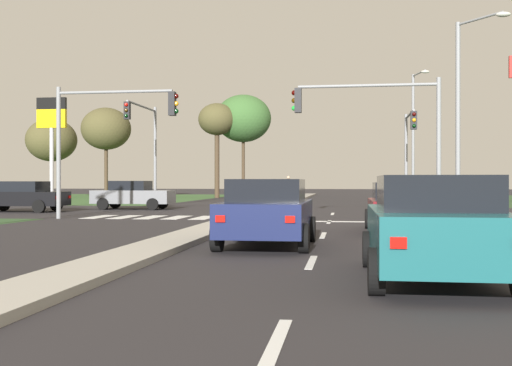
% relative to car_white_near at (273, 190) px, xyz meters
% --- Properties ---
extents(ground_plane, '(200.00, 200.00, 0.00)m').
position_rel_car_white_near_xyz_m(ground_plane, '(2.19, -23.43, -0.76)').
color(ground_plane, '#282628').
extents(grass_verge_far_left, '(35.00, 35.00, 0.01)m').
position_rel_car_white_near_xyz_m(grass_verge_far_left, '(-23.31, 1.07, -0.76)').
color(grass_verge_far_left, '#385B2D').
rests_on(grass_verge_far_left, ground).
extents(median_island_near, '(1.20, 22.00, 0.14)m').
position_rel_car_white_near_xyz_m(median_island_near, '(2.19, -42.43, -0.69)').
color(median_island_near, '#ADA89E').
rests_on(median_island_near, ground).
extents(median_island_far, '(1.20, 36.00, 0.14)m').
position_rel_car_white_near_xyz_m(median_island_far, '(2.19, 1.57, -0.69)').
color(median_island_far, gray).
rests_on(median_island_far, ground).
extents(lane_dash_near, '(0.14, 2.00, 0.01)m').
position_rel_car_white_near_xyz_m(lane_dash_near, '(5.69, -48.67, -0.76)').
color(lane_dash_near, silver).
rests_on(lane_dash_near, ground).
extents(lane_dash_second, '(0.14, 2.00, 0.01)m').
position_rel_car_white_near_xyz_m(lane_dash_second, '(5.69, -42.67, -0.76)').
color(lane_dash_second, silver).
rests_on(lane_dash_second, ground).
extents(lane_dash_third, '(0.14, 2.00, 0.01)m').
position_rel_car_white_near_xyz_m(lane_dash_third, '(5.69, -36.67, -0.76)').
color(lane_dash_third, silver).
rests_on(lane_dash_third, ground).
extents(lane_dash_fourth, '(0.14, 2.00, 0.01)m').
position_rel_car_white_near_xyz_m(lane_dash_fourth, '(5.69, -30.67, -0.76)').
color(lane_dash_fourth, silver).
rests_on(lane_dash_fourth, ground).
extents(lane_dash_fifth, '(0.14, 2.00, 0.01)m').
position_rel_car_white_near_xyz_m(lane_dash_fifth, '(5.69, -24.67, -0.76)').
color(lane_dash_fifth, silver).
rests_on(lane_dash_fifth, ground).
extents(edge_line_right, '(0.14, 24.00, 0.01)m').
position_rel_car_white_near_xyz_m(edge_line_right, '(9.04, -41.43, -0.76)').
color(edge_line_right, silver).
rests_on(edge_line_right, ground).
extents(stop_bar_near, '(6.40, 0.50, 0.01)m').
position_rel_car_white_near_xyz_m(stop_bar_near, '(5.99, -30.43, -0.76)').
color(stop_bar_near, silver).
rests_on(stop_bar_near, ground).
extents(crosswalk_bar_near, '(0.70, 2.80, 0.01)m').
position_rel_car_white_near_xyz_m(crosswalk_bar_near, '(-4.21, -28.63, -0.76)').
color(crosswalk_bar_near, silver).
rests_on(crosswalk_bar_near, ground).
extents(crosswalk_bar_second, '(0.70, 2.80, 0.01)m').
position_rel_car_white_near_xyz_m(crosswalk_bar_second, '(-3.06, -28.63, -0.76)').
color(crosswalk_bar_second, silver).
rests_on(crosswalk_bar_second, ground).
extents(crosswalk_bar_third, '(0.70, 2.80, 0.01)m').
position_rel_car_white_near_xyz_m(crosswalk_bar_third, '(-1.91, -28.63, -0.76)').
color(crosswalk_bar_third, silver).
rests_on(crosswalk_bar_third, ground).
extents(crosswalk_bar_fourth, '(0.70, 2.80, 0.01)m').
position_rel_car_white_near_xyz_m(crosswalk_bar_fourth, '(-0.76, -28.63, -0.76)').
color(crosswalk_bar_fourth, silver).
rests_on(crosswalk_bar_fourth, ground).
extents(crosswalk_bar_fifth, '(0.70, 2.80, 0.01)m').
position_rel_car_white_near_xyz_m(crosswalk_bar_fifth, '(0.39, -28.63, -0.76)').
color(crosswalk_bar_fifth, silver).
rests_on(crosswalk_bar_fifth, ground).
extents(crosswalk_bar_sixth, '(0.70, 2.80, 0.01)m').
position_rel_car_white_near_xyz_m(crosswalk_bar_sixth, '(1.54, -28.63, -0.76)').
color(crosswalk_bar_sixth, silver).
rests_on(crosswalk_bar_sixth, ground).
extents(crosswalk_bar_seventh, '(0.70, 2.80, 0.01)m').
position_rel_car_white_near_xyz_m(crosswalk_bar_seventh, '(2.69, -28.63, -0.76)').
color(crosswalk_bar_seventh, silver).
rests_on(crosswalk_bar_seventh, ground).
extents(crosswalk_bar_eighth, '(0.70, 2.80, 0.01)m').
position_rel_car_white_near_xyz_m(crosswalk_bar_eighth, '(3.84, -28.63, -0.76)').
color(crosswalk_bar_eighth, silver).
rests_on(crosswalk_bar_eighth, ground).
extents(car_white_near, '(2.00, 4.51, 1.48)m').
position_rel_car_white_near_xyz_m(car_white_near, '(0.00, 0.00, 0.00)').
color(car_white_near, silver).
rests_on(car_white_near, ground).
extents(car_maroon_third, '(2.00, 4.54, 1.50)m').
position_rel_car_white_near_xyz_m(car_maroon_third, '(7.93, -35.34, 0.01)').
color(car_maroon_third, maroon).
rests_on(car_maroon_third, ground).
extents(car_grey_fourth, '(4.39, 2.03, 1.57)m').
position_rel_car_white_near_xyz_m(car_grey_fourth, '(-5.35, -21.15, 0.04)').
color(car_grey_fourth, slate).
rests_on(car_grey_fourth, ground).
extents(car_black_fifth, '(4.59, 2.07, 1.54)m').
position_rel_car_white_near_xyz_m(car_black_fifth, '(-9.93, -24.77, 0.03)').
color(car_black_fifth, black).
rests_on(car_black_fifth, ground).
extents(car_blue_sixth, '(1.94, 4.31, 1.59)m').
position_rel_car_white_near_xyz_m(car_blue_sixth, '(-0.19, 9.05, 0.05)').
color(car_blue_sixth, navy).
rests_on(car_blue_sixth, ground).
extents(car_teal_seventh, '(2.08, 4.42, 1.61)m').
position_rel_car_white_near_xyz_m(car_teal_seventh, '(7.67, -44.61, 0.06)').
color(car_teal_seventh, '#19565B').
rests_on(car_teal_seventh, ground).
extents(car_navy_eighth, '(2.10, 4.15, 1.58)m').
position_rel_car_white_near_xyz_m(car_navy_eighth, '(4.50, -39.89, 0.04)').
color(car_navy_eighth, '#161E47').
rests_on(car_navy_eighth, ground).
extents(traffic_signal_near_right, '(5.67, 0.32, 5.46)m').
position_rel_car_white_near_xyz_m(traffic_signal_near_right, '(7.67, -30.03, 3.07)').
color(traffic_signal_near_right, gray).
rests_on(traffic_signal_near_right, ground).
extents(traffic_signal_far_left, '(0.32, 5.36, 6.15)m').
position_rel_car_white_near_xyz_m(traffic_signal_far_left, '(-5.41, -18.70, 3.49)').
color(traffic_signal_far_left, gray).
rests_on(traffic_signal_far_left, ground).
extents(traffic_signal_far_right, '(0.32, 4.62, 5.48)m').
position_rel_car_white_near_xyz_m(traffic_signal_far_right, '(9.79, -18.51, 3.02)').
color(traffic_signal_far_right, gray).
rests_on(traffic_signal_far_right, ground).
extents(traffic_signal_near_left, '(5.18, 0.32, 5.42)m').
position_rel_car_white_near_xyz_m(traffic_signal_near_left, '(-3.49, -30.03, 3.02)').
color(traffic_signal_near_left, gray).
rests_on(traffic_signal_near_left, ground).
extents(street_lamp_second, '(1.75, 2.05, 8.14)m').
position_rel_car_white_near_xyz_m(street_lamp_second, '(11.07, -27.67, 3.87)').
color(street_lamp_second, gray).
rests_on(street_lamp_second, ground).
extents(street_lamp_third, '(0.94, 2.44, 8.98)m').
position_rel_car_white_near_xyz_m(street_lamp_third, '(10.98, -9.88, 4.30)').
color(street_lamp_third, gray).
rests_on(street_lamp_third, ground).
extents(pedestrian_at_median, '(0.34, 0.34, 1.80)m').
position_rel_car_white_near_xyz_m(pedestrian_at_median, '(2.19, -9.47, 0.47)').
color(pedestrian_at_median, maroon).
rests_on(pedestrian_at_median, median_island_far).
extents(fuel_price_totem, '(1.80, 0.24, 6.51)m').
position_rel_car_white_near_xyz_m(fuel_price_totem, '(-11.00, -19.30, 4.01)').
color(fuel_price_totem, silver).
rests_on(fuel_price_totem, ground).
extents(treeline_near, '(5.00, 5.00, 7.79)m').
position_rel_car_white_near_xyz_m(treeline_near, '(-22.75, 4.51, 4.89)').
color(treeline_near, '#423323').
rests_on(treeline_near, ground).
extents(treeline_second, '(4.67, 4.67, 8.51)m').
position_rel_car_white_near_xyz_m(treeline_second, '(-16.16, 2.25, 5.74)').
color(treeline_second, '#423323').
rests_on(treeline_second, ground).
extents(treeline_third, '(3.54, 3.54, 8.93)m').
position_rel_car_white_near_xyz_m(treeline_third, '(-5.77, 3.70, 6.52)').
color(treeline_third, '#423323').
rests_on(treeline_third, ground).
extents(treeline_fourth, '(5.40, 5.40, 9.94)m').
position_rel_car_white_near_xyz_m(treeline_fourth, '(-3.58, 5.62, 6.87)').
color(treeline_fourth, '#423323').
rests_on(treeline_fourth, ground).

